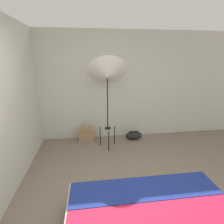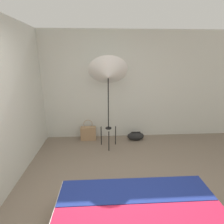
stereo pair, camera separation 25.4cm
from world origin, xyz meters
The scene contains 6 objects.
ground_plane centered at (0.00, 0.00, 0.00)m, with size 14.00×14.00×0.00m, color #756656.
wall_back centered at (0.00, 2.57, 1.30)m, with size 8.00×0.05×2.60m.
wall_side_left centered at (-1.63, 1.00, 1.30)m, with size 0.05×8.00×2.60m.
photo_umbrella centered at (-0.05, 1.97, 1.65)m, with size 0.83×0.71×2.03m.
tote_bag centered at (-0.54, 2.36, 0.18)m, with size 0.37×0.16×0.53m.
duffel_bag centered at (0.64, 2.27, 0.10)m, with size 0.42×0.21×0.22m.
Camera 2 is at (-0.17, -1.68, 1.97)m, focal length 28.00 mm.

